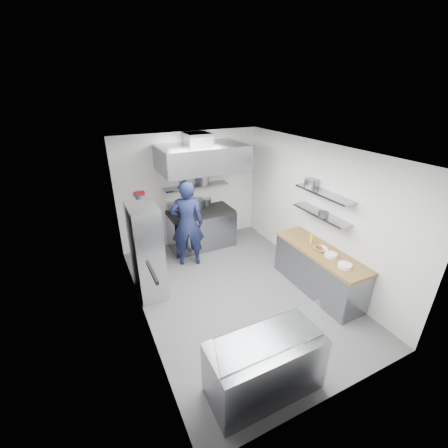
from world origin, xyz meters
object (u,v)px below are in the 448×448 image
gas_range (201,229)px  display_case (265,366)px  chef (187,224)px  wire_rack (146,250)px

gas_range → display_case: size_ratio=1.07×
gas_range → chef: 1.02m
gas_range → chef: size_ratio=0.81×
wire_rack → display_case: wire_rack is taller
gas_range → display_case: (-0.78, -4.10, -0.03)m
gas_range → chef: (-0.58, -0.64, 0.54)m
wire_rack → display_case: size_ratio=1.23×
display_case → wire_rack: bearing=106.8°
chef → gas_range: bearing=-113.9°
gas_range → chef: chef is taller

